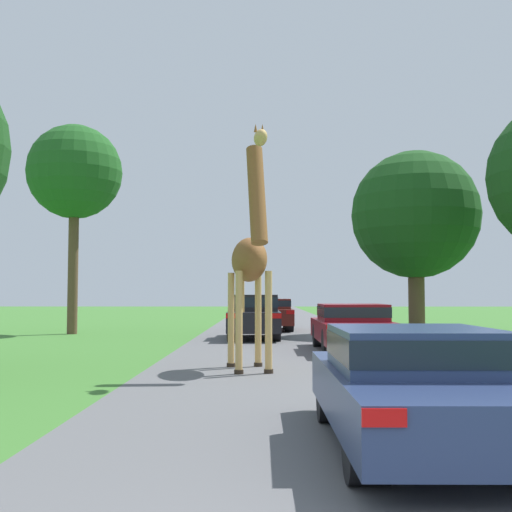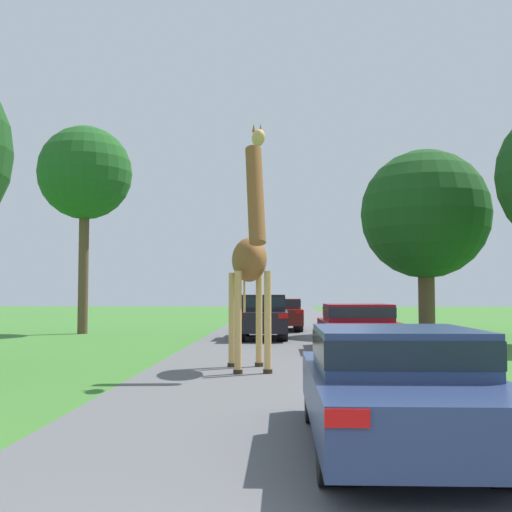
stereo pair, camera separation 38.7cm
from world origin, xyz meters
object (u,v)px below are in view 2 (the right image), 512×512
object	(u,v)px
car_far_ahead	(281,313)
tree_right_cluster	(425,215)
tree_centre_back	(85,174)
car_queue_right	(262,315)
car_queue_left	(357,325)
car_lead_maroon	(395,383)
giraffe_near_road	(250,256)

from	to	relation	value
car_far_ahead	tree_right_cluster	xyz separation A→B (m)	(5.61, -2.89, 3.90)
tree_centre_back	car_queue_right	bearing A→B (deg)	-19.57
car_queue_left	tree_right_cluster	xyz separation A→B (m)	(3.53, 7.32, 3.93)
car_lead_maroon	car_far_ahead	bearing A→B (deg)	93.08
car_queue_left	tree_centre_back	world-z (taller)	tree_centre_back
car_queue_right	car_far_ahead	xyz separation A→B (m)	(0.66, 5.28, -0.08)
tree_right_cluster	car_far_ahead	bearing A→B (deg)	152.77
tree_centre_back	car_lead_maroon	bearing A→B (deg)	-64.14
tree_centre_back	car_queue_left	bearing A→B (deg)	-37.03
giraffe_near_road	tree_right_cluster	size ratio (longest dim) A/B	0.67
car_lead_maroon	car_queue_left	bearing A→B (deg)	85.16
car_lead_maroon	car_queue_left	distance (m)	11.08
tree_centre_back	tree_right_cluster	world-z (taller)	tree_centre_back
car_queue_left	car_far_ahead	distance (m)	10.41
car_queue_right	tree_centre_back	distance (m)	9.42
car_lead_maroon	tree_right_cluster	size ratio (longest dim) A/B	0.60
car_queue_left	tree_right_cluster	world-z (taller)	tree_right_cluster
car_queue_right	car_queue_left	bearing A→B (deg)	-60.93
car_queue_left	car_lead_maroon	bearing A→B (deg)	-94.84
car_queue_left	tree_right_cluster	distance (m)	9.02
giraffe_near_road	tree_right_cluster	distance (m)	13.65
tree_centre_back	giraffe_near_road	bearing A→B (deg)	-59.21
car_queue_right	tree_centre_back	bearing A→B (deg)	160.43
car_lead_maroon	tree_centre_back	xyz separation A→B (m)	(-8.98, 18.52, 5.70)
car_lead_maroon	car_queue_left	xyz separation A→B (m)	(0.94, 11.04, 0.05)
car_lead_maroon	tree_right_cluster	xyz separation A→B (m)	(4.47, 18.36, 3.98)
giraffe_near_road	car_queue_right	size ratio (longest dim) A/B	1.10
car_queue_left	car_queue_right	bearing A→B (deg)	119.07
car_queue_right	car_queue_left	xyz separation A→B (m)	(2.74, -4.93, -0.11)
car_lead_maroon	car_queue_right	xyz separation A→B (m)	(-1.80, 15.97, 0.16)
car_far_ahead	tree_right_cluster	distance (m)	7.42
giraffe_near_road	tree_right_cluster	bearing A→B (deg)	-127.63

